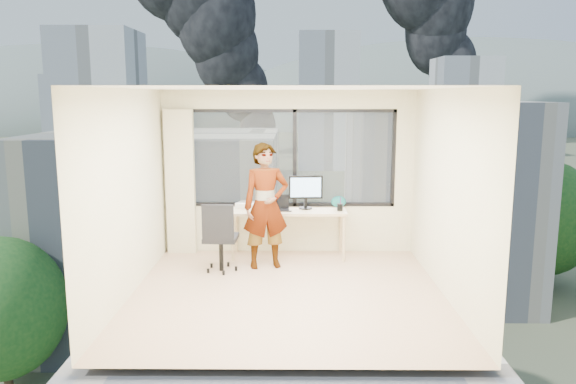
{
  "coord_description": "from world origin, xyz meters",
  "views": [
    {
      "loc": [
        0.06,
        -6.77,
        2.52
      ],
      "look_at": [
        0.0,
        1.0,
        1.15
      ],
      "focal_mm": 34.44,
      "sensor_mm": 36.0,
      "label": 1
    }
  ],
  "objects_px": {
    "desk": "(288,233)",
    "person": "(266,206)",
    "monitor": "(306,192)",
    "chair": "(221,236)",
    "handbag": "(339,202)",
    "laptop": "(279,204)",
    "game_console": "(247,205)"
  },
  "relations": [
    {
      "from": "person",
      "to": "laptop",
      "type": "bearing_deg",
      "value": 56.73
    },
    {
      "from": "person",
      "to": "game_console",
      "type": "xyz_separation_m",
      "value": [
        -0.33,
        0.76,
        -0.13
      ]
    },
    {
      "from": "game_console",
      "to": "person",
      "type": "bearing_deg",
      "value": -47.19
    },
    {
      "from": "laptop",
      "to": "chair",
      "type": "bearing_deg",
      "value": -140.81
    },
    {
      "from": "desk",
      "to": "chair",
      "type": "relative_size",
      "value": 1.73
    },
    {
      "from": "person",
      "to": "handbag",
      "type": "relative_size",
      "value": 7.73
    },
    {
      "from": "desk",
      "to": "laptop",
      "type": "bearing_deg",
      "value": -168.96
    },
    {
      "from": "person",
      "to": "desk",
      "type": "bearing_deg",
      "value": 44.53
    },
    {
      "from": "desk",
      "to": "chair",
      "type": "xyz_separation_m",
      "value": [
        -0.97,
        -0.73,
        0.14
      ]
    },
    {
      "from": "desk",
      "to": "laptop",
      "type": "height_order",
      "value": "laptop"
    },
    {
      "from": "laptop",
      "to": "desk",
      "type": "bearing_deg",
      "value": 9.62
    },
    {
      "from": "desk",
      "to": "monitor",
      "type": "xyz_separation_m",
      "value": [
        0.27,
        0.1,
        0.64
      ]
    },
    {
      "from": "game_console",
      "to": "monitor",
      "type": "bearing_deg",
      "value": 11.5
    },
    {
      "from": "chair",
      "to": "monitor",
      "type": "height_order",
      "value": "monitor"
    },
    {
      "from": "person",
      "to": "laptop",
      "type": "xyz_separation_m",
      "value": [
        0.18,
        0.5,
        -0.07
      ]
    },
    {
      "from": "handbag",
      "to": "desk",
      "type": "bearing_deg",
      "value": -145.08
    },
    {
      "from": "person",
      "to": "handbag",
      "type": "xyz_separation_m",
      "value": [
        1.13,
        0.74,
        -0.08
      ]
    },
    {
      "from": "person",
      "to": "laptop",
      "type": "relative_size",
      "value": 5.37
    },
    {
      "from": "desk",
      "to": "chair",
      "type": "height_order",
      "value": "chair"
    },
    {
      "from": "person",
      "to": "monitor",
      "type": "relative_size",
      "value": 3.45
    },
    {
      "from": "person",
      "to": "handbag",
      "type": "bearing_deg",
      "value": 19.39
    },
    {
      "from": "desk",
      "to": "monitor",
      "type": "distance_m",
      "value": 0.7
    },
    {
      "from": "chair",
      "to": "monitor",
      "type": "xyz_separation_m",
      "value": [
        1.24,
        0.83,
        0.5
      ]
    },
    {
      "from": "laptop",
      "to": "person",
      "type": "bearing_deg",
      "value": -110.58
    },
    {
      "from": "chair",
      "to": "monitor",
      "type": "relative_size",
      "value": 1.95
    },
    {
      "from": "game_console",
      "to": "handbag",
      "type": "relative_size",
      "value": 1.31
    },
    {
      "from": "monitor",
      "to": "handbag",
      "type": "distance_m",
      "value": 0.57
    },
    {
      "from": "monitor",
      "to": "laptop",
      "type": "bearing_deg",
      "value": -166.74
    },
    {
      "from": "desk",
      "to": "person",
      "type": "bearing_deg",
      "value": -121.37
    },
    {
      "from": "desk",
      "to": "handbag",
      "type": "xyz_separation_m",
      "value": [
        0.8,
        0.21,
        0.47
      ]
    },
    {
      "from": "person",
      "to": "chair",
      "type": "bearing_deg",
      "value": -177.11
    },
    {
      "from": "person",
      "to": "game_console",
      "type": "bearing_deg",
      "value": 99.73
    }
  ]
}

